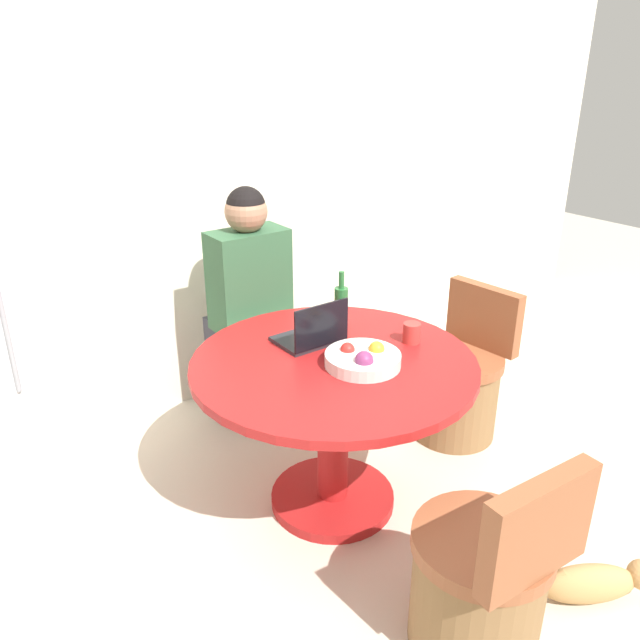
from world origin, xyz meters
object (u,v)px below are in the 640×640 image
object	(u,v)px
chair_right_side	(458,387)
fruit_bowl	(363,359)
cat	(596,582)
person_seated	(246,299)
chair_near_camera	(482,585)
dining_table	(333,401)
laptop	(312,335)
bottle	(341,307)

from	to	relation	value
chair_right_side	fruit_bowl	bearing A→B (deg)	-82.03
cat	person_seated	bearing A→B (deg)	133.99
chair_near_camera	fruit_bowl	size ratio (longest dim) A/B	2.58
dining_table	laptop	size ratio (longest dim) A/B	4.36
chair_right_side	dining_table	bearing A→B (deg)	-90.00
person_seated	bottle	world-z (taller)	person_seated
person_seated	cat	size ratio (longest dim) A/B	2.97
dining_table	person_seated	bearing A→B (deg)	86.40
chair_right_side	cat	distance (m)	1.24
fruit_bowl	cat	distance (m)	1.24
laptop	fruit_bowl	world-z (taller)	laptop
chair_near_camera	person_seated	bearing A→B (deg)	-90.04
laptop	dining_table	bearing A→B (deg)	84.33
dining_table	chair_near_camera	size ratio (longest dim) A/B	1.49
dining_table	laptop	distance (m)	0.31
cat	chair_near_camera	bearing A→B (deg)	-163.28
person_seated	dining_table	bearing A→B (deg)	86.40
laptop	chair_near_camera	bearing A→B (deg)	86.11
chair_near_camera	fruit_bowl	distance (m)	0.95
laptop	bottle	bearing A→B (deg)	-166.21
dining_table	fruit_bowl	bearing A→B (deg)	-61.22
person_seated	laptop	world-z (taller)	person_seated
person_seated	fruit_bowl	distance (m)	0.95
laptop	cat	size ratio (longest dim) A/B	0.62
chair_right_side	fruit_bowl	world-z (taller)	fruit_bowl
chair_right_side	person_seated	bearing A→B (deg)	-136.17
chair_right_side	person_seated	distance (m)	1.24
fruit_bowl	bottle	xyz separation A→B (m)	(0.16, 0.35, 0.08)
person_seated	fruit_bowl	xyz separation A→B (m)	(0.01, -0.95, 0.03)
bottle	chair_right_side	bearing A→B (deg)	-12.80
chair_near_camera	bottle	size ratio (longest dim) A/B	2.86
laptop	fruit_bowl	distance (m)	0.31
chair_right_side	bottle	world-z (taller)	bottle
dining_table	cat	xyz separation A→B (m)	(0.47, -1.06, -0.46)
dining_table	chair_right_side	bearing A→B (deg)	4.85
chair_near_camera	bottle	distance (m)	1.32
chair_near_camera	cat	xyz separation A→B (m)	(0.52, -0.14, -0.19)
fruit_bowl	cat	world-z (taller)	fruit_bowl
person_seated	bottle	xyz separation A→B (m)	(0.17, -0.60, 0.11)
person_seated	laptop	distance (m)	0.65
chair_right_side	fruit_bowl	size ratio (longest dim) A/B	2.58
fruit_bowl	chair_near_camera	bearing A→B (deg)	-98.54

